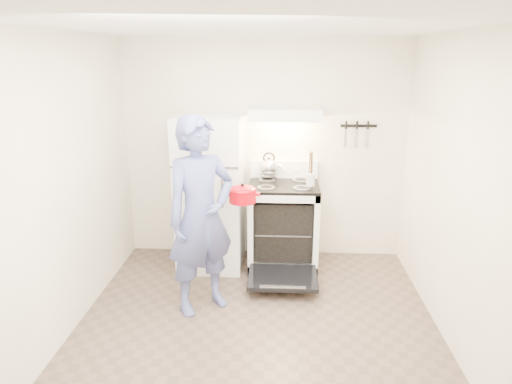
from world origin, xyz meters
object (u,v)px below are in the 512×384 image
Objects in this scene: refrigerator at (210,192)px; stove_body at (283,226)px; person at (201,217)px; tea_kettle at (269,166)px; dutch_oven at (243,196)px.

refrigerator is 1.85× the size of stove_body.
tea_kettle is at bearing 26.00° from person.
person is 5.44× the size of dutch_oven.
stove_body is 0.70m from tea_kettle.
person reaches higher than tea_kettle.
stove_body is 3.02× the size of tea_kettle.
tea_kettle is 0.17× the size of person.
person reaches higher than refrigerator.
stove_body is at bearing 1.77° from refrigerator.
refrigerator is at bearing -158.98° from tea_kettle.
refrigerator is at bearing 123.61° from dutch_oven.
refrigerator is 0.93× the size of person.
person is (-0.75, -0.98, 0.45)m from stove_body.
tea_kettle is (-0.17, 0.22, 0.64)m from stove_body.
refrigerator is 0.76m from dutch_oven.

